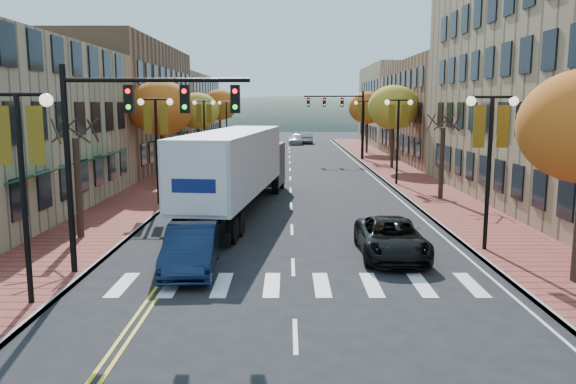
{
  "coord_description": "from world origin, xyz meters",
  "views": [
    {
      "loc": [
        -0.19,
        -15.3,
        5.75
      ],
      "look_at": [
        -0.18,
        7.24,
        2.2
      ],
      "focal_mm": 35.0,
      "sensor_mm": 36.0,
      "label": 1
    }
  ],
  "objects": [
    {
      "name": "building_right_mid",
      "position": [
        18.5,
        42.0,
        5.0
      ],
      "size": [
        15.0,
        24.0,
        10.0
      ],
      "primitive_type": "cube",
      "color": "brown",
      "rests_on": "ground"
    },
    {
      "name": "lamp_left_a",
      "position": [
        -7.5,
        0.0,
        4.29
      ],
      "size": [
        1.96,
        0.36,
        6.05
      ],
      "color": "black",
      "rests_on": "ground"
    },
    {
      "name": "black_suv",
      "position": [
        3.73,
        5.42,
        0.72
      ],
      "size": [
        2.45,
        5.2,
        1.44
      ],
      "primitive_type": "imported",
      "rotation": [
        0.0,
        0.0,
        -0.01
      ],
      "color": "black",
      "rests_on": "ground"
    },
    {
      "name": "sidewalk_left",
      "position": [
        -9.0,
        32.5,
        0.07
      ],
      "size": [
        4.0,
        85.0,
        0.15
      ],
      "primitive_type": "cube",
      "color": "brown",
      "rests_on": "ground"
    },
    {
      "name": "building_right_far",
      "position": [
        18.5,
        64.0,
        5.5
      ],
      "size": [
        15.0,
        20.0,
        11.0
      ],
      "primitive_type": "cube",
      "color": "#9E8966",
      "rests_on": "ground"
    },
    {
      "name": "lamp_left_d",
      "position": [
        -7.5,
        52.0,
        4.29
      ],
      "size": [
        1.96,
        0.36,
        6.05
      ],
      "color": "black",
      "rests_on": "ground"
    },
    {
      "name": "semi_truck",
      "position": [
        -2.8,
        14.57,
        2.56
      ],
      "size": [
        4.84,
        17.7,
        4.37
      ],
      "rotation": [
        0.0,
        0.0,
        -0.12
      ],
      "color": "black",
      "rests_on": "ground"
    },
    {
      "name": "lamp_right_c",
      "position": [
        7.5,
        42.0,
        4.29
      ],
      "size": [
        1.96,
        0.36,
        6.05
      ],
      "color": "black",
      "rests_on": "ground"
    },
    {
      "name": "traffic_mast_near",
      "position": [
        -5.48,
        3.0,
        4.92
      ],
      "size": [
        6.1,
        0.35,
        7.0
      ],
      "color": "black",
      "rests_on": "ground"
    },
    {
      "name": "building_left_mid",
      "position": [
        -17.0,
        36.0,
        5.5
      ],
      "size": [
        12.0,
        24.0,
        11.0
      ],
      "primitive_type": "cube",
      "color": "brown",
      "rests_on": "ground"
    },
    {
      "name": "tree_right_c",
      "position": [
        9.0,
        34.0,
        5.45
      ],
      "size": [
        4.48,
        4.48,
        7.21
      ],
      "color": "#382619",
      "rests_on": "sidewalk_right"
    },
    {
      "name": "navy_sedan",
      "position": [
        -3.54,
        3.57,
        0.8
      ],
      "size": [
        1.99,
        4.93,
        1.59
      ],
      "primitive_type": "imported",
      "rotation": [
        0.0,
        0.0,
        0.06
      ],
      "color": "#0C1933",
      "rests_on": "ground"
    },
    {
      "name": "tree_right_d",
      "position": [
        9.0,
        50.0,
        5.29
      ],
      "size": [
        4.35,
        4.35,
        7.0
      ],
      "color": "#382619",
      "rests_on": "sidewalk_right"
    },
    {
      "name": "sidewalk_right",
      "position": [
        9.0,
        32.5,
        0.07
      ],
      "size": [
        4.0,
        85.0,
        0.15
      ],
      "primitive_type": "cube",
      "color": "brown",
      "rests_on": "ground"
    },
    {
      "name": "lamp_left_b",
      "position": [
        -7.5,
        16.0,
        4.29
      ],
      "size": [
        1.96,
        0.36,
        6.05
      ],
      "color": "black",
      "rests_on": "ground"
    },
    {
      "name": "lamp_right_a",
      "position": [
        7.5,
        6.0,
        4.29
      ],
      "size": [
        1.96,
        0.36,
        6.05
      ],
      "color": "black",
      "rests_on": "ground"
    },
    {
      "name": "building_left_far",
      "position": [
        -17.0,
        61.0,
        4.75
      ],
      "size": [
        12.0,
        26.0,
        9.5
      ],
      "primitive_type": "cube",
      "color": "#9E8966",
      "rests_on": "ground"
    },
    {
      "name": "lamp_left_c",
      "position": [
        -7.5,
        34.0,
        4.29
      ],
      "size": [
        1.96,
        0.36,
        6.05
      ],
      "color": "black",
      "rests_on": "ground"
    },
    {
      "name": "car_far_silver",
      "position": [
        1.05,
        64.97,
        0.69
      ],
      "size": [
        2.4,
        4.92,
        1.38
      ],
      "primitive_type": "imported",
      "rotation": [
        0.0,
        0.0,
        -0.1
      ],
      "color": "#A09FA7",
      "rests_on": "ground"
    },
    {
      "name": "traffic_mast_far",
      "position": [
        5.48,
        42.0,
        4.92
      ],
      "size": [
        6.1,
        0.34,
        7.0
      ],
      "color": "black",
      "rests_on": "ground"
    },
    {
      "name": "car_far_oncoming",
      "position": [
        2.52,
        67.46,
        0.82
      ],
      "size": [
        1.78,
        5.01,
        1.65
      ],
      "primitive_type": "imported",
      "rotation": [
        0.0,
        0.0,
        3.15
      ],
      "color": "#ADACB4",
      "rests_on": "ground"
    },
    {
      "name": "tree_left_a",
      "position": [
        -9.0,
        8.0,
        2.25
      ],
      "size": [
        0.28,
        0.28,
        4.2
      ],
      "color": "#382619",
      "rests_on": "sidewalk_left"
    },
    {
      "name": "ground",
      "position": [
        0.0,
        0.0,
        0.0
      ],
      "size": [
        200.0,
        200.0,
        0.0
      ],
      "primitive_type": "plane",
      "color": "black",
      "rests_on": "ground"
    },
    {
      "name": "tree_left_b",
      "position": [
        -9.0,
        24.0,
        5.45
      ],
      "size": [
        4.48,
        4.48,
        7.21
      ],
      "color": "#382619",
      "rests_on": "sidewalk_left"
    },
    {
      "name": "tree_left_d",
      "position": [
        -9.0,
        58.0,
        5.6
      ],
      "size": [
        4.61,
        4.61,
        7.42
      ],
      "color": "#382619",
      "rests_on": "sidewalk_left"
    },
    {
      "name": "tree_left_c",
      "position": [
        -9.0,
        40.0,
        5.05
      ],
      "size": [
        4.16,
        4.16,
        6.69
      ],
      "color": "#382619",
      "rests_on": "sidewalk_left"
    },
    {
      "name": "tree_right_b",
      "position": [
        9.0,
        18.0,
        2.25
      ],
      "size": [
        0.28,
        0.28,
        4.2
      ],
      "color": "#382619",
      "rests_on": "sidewalk_right"
    },
    {
      "name": "lamp_right_b",
      "position": [
        7.5,
        24.0,
        4.29
      ],
      "size": [
        1.96,
        0.36,
        6.05
      ],
      "color": "black",
      "rests_on": "ground"
    },
    {
      "name": "car_far_white",
      "position": [
        -2.6,
        56.19,
        0.66
      ],
      "size": [
        1.58,
        3.89,
        1.32
      ],
      "primitive_type": "imported",
      "rotation": [
        0.0,
        0.0,
        0.0
      ],
      "color": "silver",
      "rests_on": "ground"
    }
  ]
}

